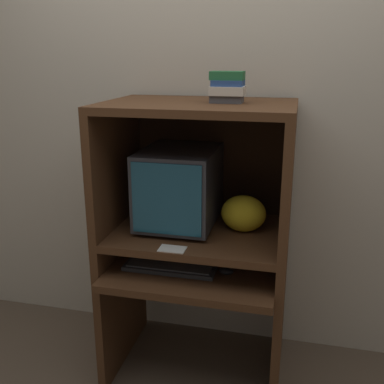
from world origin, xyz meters
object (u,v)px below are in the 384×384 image
keyboard (170,267)px  snack_bag (243,213)px  crt_monitor (179,186)px  book_stack (228,87)px  mouse (226,271)px

keyboard → snack_bag: 0.44m
crt_monitor → book_stack: book_stack is taller
snack_bag → book_stack: (-0.09, -0.02, 0.60)m
keyboard → mouse: size_ratio=6.47×
mouse → book_stack: bearing=104.2°
keyboard → snack_bag: (0.33, 0.18, 0.24)m
mouse → snack_bag: snack_bag is taller
mouse → crt_monitor: bearing=147.0°
mouse → book_stack: size_ratio=0.44×
crt_monitor → book_stack: bearing=-7.6°
snack_bag → keyboard: bearing=-150.5°
crt_monitor → mouse: (0.27, -0.18, -0.35)m
crt_monitor → keyboard: bearing=-89.5°
crt_monitor → mouse: crt_monitor is taller
mouse → snack_bag: bearing=72.5°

